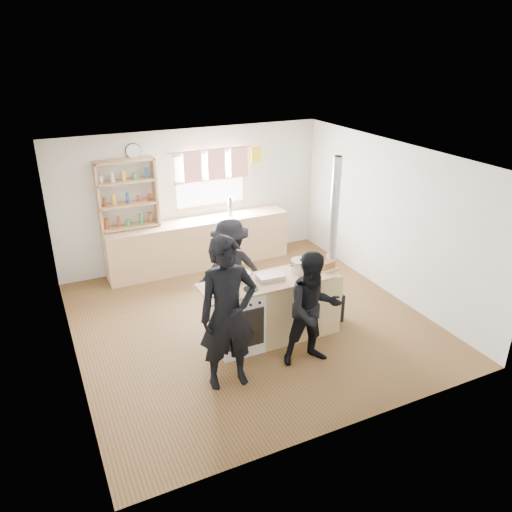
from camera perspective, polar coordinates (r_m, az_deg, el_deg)
name	(u,v)px	position (r m, az deg, el deg)	size (l,w,h in m)	color
ground	(250,321)	(7.64, -0.71, -7.41)	(5.00, 5.00, 0.01)	brown
back_counter	(200,243)	(9.29, -6.46, 1.47)	(3.40, 0.55, 0.90)	tan
shelving_unit	(127,194)	(8.77, -14.51, 6.86)	(1.00, 0.28, 1.20)	tan
thermos	(230,207)	(9.28, -2.98, 5.63)	(0.10, 0.10, 0.33)	silver
cooking_island	(275,308)	(7.03, 2.23, -5.95)	(1.97, 0.64, 0.93)	white
skillet_greens	(228,294)	(6.36, -3.17, -4.30)	(0.30, 0.30, 0.05)	black
roast_tray	(270,277)	(6.76, 1.66, -2.38)	(0.37, 0.26, 0.07)	silver
stockpot_stove	(244,277)	(6.68, -1.42, -2.42)	(0.20, 0.20, 0.17)	silver
stockpot_counter	(301,266)	(6.98, 5.11, -1.12)	(0.27, 0.27, 0.21)	silver
bread_board	(327,266)	(7.11, 8.13, -1.15)	(0.31, 0.25, 0.12)	tan
flue_heater	(330,280)	(7.44, 8.44, -2.72)	(0.35, 0.35, 2.50)	black
person_near_left	(228,314)	(5.89, -3.23, -6.67)	(0.71, 0.46, 1.94)	black
person_near_right	(313,309)	(6.41, 6.57, -6.09)	(0.75, 0.59, 1.55)	black
person_far	(230,269)	(7.42, -2.95, -1.53)	(1.01, 0.58, 1.56)	black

